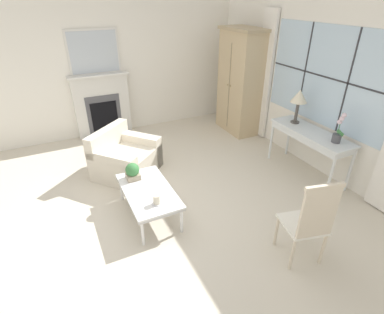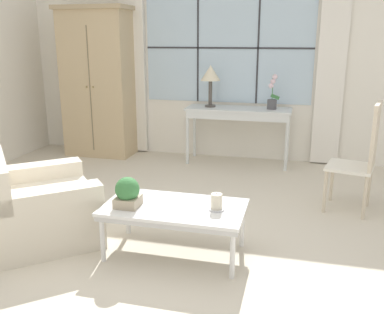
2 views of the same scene
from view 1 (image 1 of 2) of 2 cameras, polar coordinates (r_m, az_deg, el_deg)
ground_plane at (r=4.48m, az=-7.49°, el=-9.59°), size 14.00×14.00×0.00m
wall_back_windowed at (r=5.42m, az=23.83°, el=11.85°), size 7.20×0.14×2.80m
wall_left at (r=6.74m, az=-12.13°, el=16.61°), size 0.06×7.20×2.80m
fireplace at (r=6.67m, az=-16.81°, el=10.06°), size 0.34×1.20×2.17m
armoire at (r=6.63m, az=9.16°, el=13.90°), size 1.06×0.59×2.17m
console_table at (r=5.27m, az=21.70°, el=3.70°), size 1.44×0.50×0.79m
table_lamp at (r=5.35m, az=19.74°, el=10.57°), size 0.27×0.27×0.58m
potted_orchid at (r=4.94m, az=26.09°, el=4.34°), size 0.17×0.13×0.47m
armchair_upholstered at (r=5.23m, az=-12.58°, el=-0.35°), size 1.29×1.30×0.78m
side_chair_wooden at (r=3.54m, az=21.64°, el=-11.01°), size 0.53×0.53×1.13m
coffee_table at (r=4.14m, az=-8.34°, el=-6.66°), size 1.14×0.62×0.42m
potted_plant_small at (r=4.33m, az=-11.25°, el=-2.72°), size 0.20×0.20×0.24m
pillar_candle at (r=3.82m, az=-6.74°, el=-8.13°), size 0.13×0.13×0.15m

